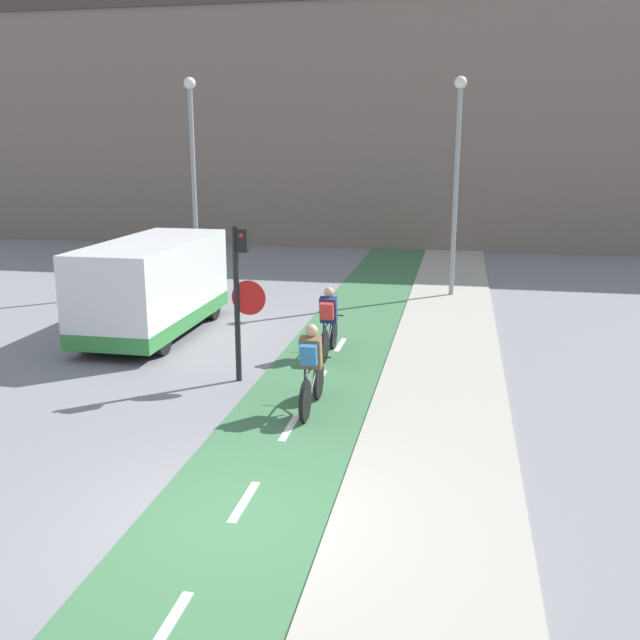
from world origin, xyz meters
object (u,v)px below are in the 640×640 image
(traffic_light_pole, at_px, (241,286))
(street_lamp_sidewalk, at_px, (457,164))
(van, at_px, (153,289))
(street_lamp_far, at_px, (193,162))
(cyclist_near, at_px, (311,371))
(cyclist_far, at_px, (329,324))

(traffic_light_pole, xyz_separation_m, street_lamp_sidewalk, (3.85, 8.86, 2.04))
(traffic_light_pole, height_order, van, traffic_light_pole)
(street_lamp_far, height_order, street_lamp_sidewalk, street_lamp_far)
(street_lamp_sidewalk, distance_m, van, 9.54)
(street_lamp_far, bearing_deg, street_lamp_sidewalk, 2.73)
(cyclist_near, relative_size, van, 0.36)
(street_lamp_far, height_order, cyclist_far, street_lamp_far)
(street_lamp_sidewalk, height_order, van, street_lamp_sidewalk)
(street_lamp_far, distance_m, cyclist_near, 11.81)
(cyclist_far, distance_m, van, 4.61)
(traffic_light_pole, height_order, cyclist_far, traffic_light_pole)
(traffic_light_pole, xyz_separation_m, van, (-3.14, 3.00, -0.76))
(traffic_light_pole, xyz_separation_m, cyclist_far, (1.33, 1.98, -1.16))
(street_lamp_sidewalk, xyz_separation_m, cyclist_near, (-2.21, -10.17, -3.20))
(traffic_light_pole, bearing_deg, street_lamp_sidewalk, 66.51)
(street_lamp_far, distance_m, van, 6.25)
(street_lamp_sidewalk, bearing_deg, van, -140.04)
(traffic_light_pole, relative_size, street_lamp_far, 0.47)
(traffic_light_pole, distance_m, street_lamp_far, 9.65)
(street_lamp_sidewalk, relative_size, cyclist_far, 3.63)
(street_lamp_far, bearing_deg, traffic_light_pole, -64.13)
(traffic_light_pole, xyz_separation_m, cyclist_near, (1.64, -1.32, -1.16))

